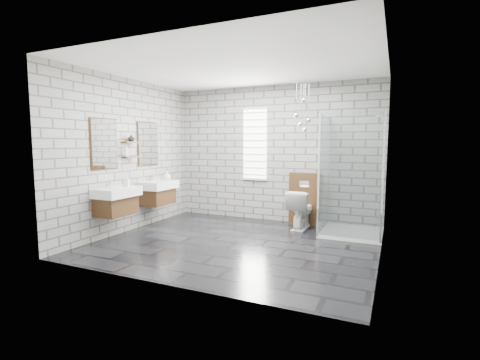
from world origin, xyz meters
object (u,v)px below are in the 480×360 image
Objects in this scene: vanity_left at (115,193)px; toilet at (301,209)px; vanity_right at (157,186)px; shower_enclosure at (346,206)px; cistern_panel at (305,199)px.

toilet is at bearing 36.80° from vanity_left.
vanity_right reaches higher than toilet.
cistern_panel is at bearing 147.64° from shower_enclosure.
toilet is at bearing 167.72° from shower_enclosure.
vanity_left reaches higher than cistern_panel.
vanity_left is 3.26m from toilet.
vanity_left is 1.57× the size of cistern_panel.
cistern_panel reaches higher than toilet.
vanity_left is 2.21× the size of toilet.
vanity_right is (0.00, 1.09, 0.00)m from vanity_left.
toilet is (2.59, 1.94, -0.40)m from vanity_left.
vanity_left is 0.77× the size of shower_enclosure.
vanity_left is 1.09m from vanity_right.
vanity_right is at bearing -168.78° from shower_enclosure.
vanity_left is 3.84m from shower_enclosure.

